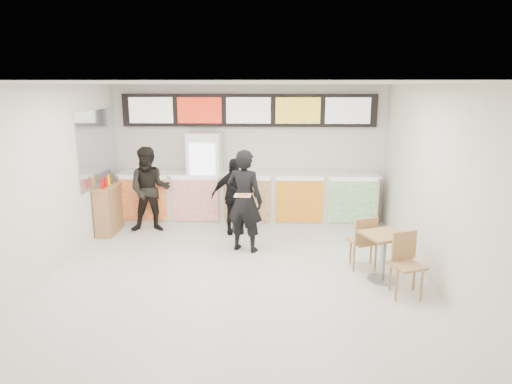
# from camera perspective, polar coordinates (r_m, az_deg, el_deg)

# --- Properties ---
(floor) EXTENTS (7.00, 7.00, 0.00)m
(floor) POSITION_cam_1_polar(r_m,az_deg,el_deg) (7.22, -2.49, -11.12)
(floor) COLOR beige
(floor) RESTS_ON ground
(ceiling) EXTENTS (7.00, 7.00, 0.00)m
(ceiling) POSITION_cam_1_polar(r_m,az_deg,el_deg) (6.59, -2.76, 13.43)
(ceiling) COLOR white
(ceiling) RESTS_ON wall_back
(wall_back) EXTENTS (6.00, 0.00, 6.00)m
(wall_back) POSITION_cam_1_polar(r_m,az_deg,el_deg) (10.18, -0.88, 4.86)
(wall_back) COLOR silver
(wall_back) RESTS_ON floor
(wall_left) EXTENTS (0.00, 7.00, 7.00)m
(wall_left) POSITION_cam_1_polar(r_m,az_deg,el_deg) (7.62, -25.71, 0.74)
(wall_left) COLOR silver
(wall_left) RESTS_ON floor
(wall_right) EXTENTS (0.00, 7.00, 7.00)m
(wall_right) POSITION_cam_1_polar(r_m,az_deg,el_deg) (7.14, 22.14, 0.31)
(wall_right) COLOR silver
(wall_right) RESTS_ON floor
(service_counter) EXTENTS (5.56, 0.77, 1.14)m
(service_counter) POSITION_cam_1_polar(r_m,az_deg,el_deg) (9.96, -1.00, -0.77)
(service_counter) COLOR silver
(service_counter) RESTS_ON floor
(menu_board) EXTENTS (5.50, 0.14, 0.70)m
(menu_board) POSITION_cam_1_polar(r_m,az_deg,el_deg) (10.00, -0.93, 10.18)
(menu_board) COLOR black
(menu_board) RESTS_ON wall_back
(drinks_fridge) EXTENTS (0.70, 0.67, 2.00)m
(drinks_fridge) POSITION_cam_1_polar(r_m,az_deg,el_deg) (9.98, -6.37, 1.70)
(drinks_fridge) COLOR white
(drinks_fridge) RESTS_ON floor
(mirror_panel) EXTENTS (0.01, 2.00, 1.50)m
(mirror_panel) POSITION_cam_1_polar(r_m,az_deg,el_deg) (9.77, -19.12, 5.27)
(mirror_panel) COLOR #B2B7BF
(mirror_panel) RESTS_ON wall_left
(customer_main) EXTENTS (0.80, 0.65, 1.88)m
(customer_main) POSITION_cam_1_polar(r_m,az_deg,el_deg) (8.23, -1.44, -1.12)
(customer_main) COLOR black
(customer_main) RESTS_ON floor
(customer_left) EXTENTS (0.95, 0.79, 1.77)m
(customer_left) POSITION_cam_1_polar(r_m,az_deg,el_deg) (9.62, -13.14, 0.29)
(customer_left) COLOR black
(customer_left) RESTS_ON floor
(customer_mid) EXTENTS (0.97, 0.57, 1.56)m
(customer_mid) POSITION_cam_1_polar(r_m,az_deg,el_deg) (9.28, -2.80, -0.51)
(customer_mid) COLOR black
(customer_mid) RESTS_ON floor
(pizza_slice) EXTENTS (0.36, 0.36, 0.02)m
(pizza_slice) POSITION_cam_1_polar(r_m,az_deg,el_deg) (7.74, -1.68, -0.37)
(pizza_slice) COLOR beige
(pizza_slice) RESTS_ON customer_main
(cafe_table) EXTENTS (0.98, 1.60, 0.91)m
(cafe_table) POSITION_cam_1_polar(r_m,az_deg,el_deg) (7.33, 15.68, -6.77)
(cafe_table) COLOR #A7764C
(cafe_table) RESTS_ON floor
(condiment_ledge) EXTENTS (0.35, 0.88, 1.17)m
(condiment_ledge) POSITION_cam_1_polar(r_m,az_deg,el_deg) (9.82, -17.95, -2.06)
(condiment_ledge) COLOR #A7764C
(condiment_ledge) RESTS_ON floor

